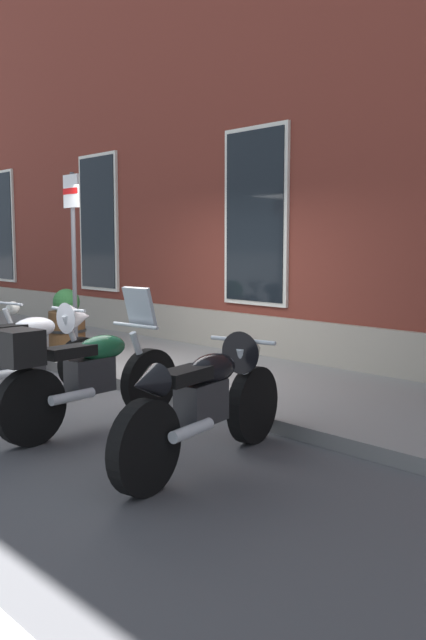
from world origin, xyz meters
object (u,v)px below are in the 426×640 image
(motorcycle_white_sport, at_px, (34,348))
(motorcycle_green_touring, at_px, (85,373))
(motorcycle_black_sport, at_px, (211,395))
(barrel_planter, at_px, (67,323))
(parking_sign, at_px, (73,240))

(motorcycle_white_sport, relative_size, motorcycle_green_touring, 1.02)
(motorcycle_white_sport, distance_m, motorcycle_black_sport, 2.94)
(barrel_planter, bearing_deg, motorcycle_green_touring, -28.10)
(motorcycle_white_sport, xyz_separation_m, motorcycle_green_touring, (1.48, -0.26, -0.03))
(motorcycle_white_sport, distance_m, parking_sign, 2.18)
(barrel_planter, bearing_deg, motorcycle_white_sport, -38.03)
(motorcycle_black_sport, distance_m, barrel_planter, 5.35)
(motorcycle_green_touring, distance_m, parking_sign, 3.40)
(motorcycle_green_touring, distance_m, barrel_planter, 4.10)
(parking_sign, bearing_deg, motorcycle_black_sport, -17.45)
(motorcycle_green_touring, bearing_deg, parking_sign, 150.54)
(parking_sign, bearing_deg, motorcycle_green_touring, -29.46)
(motorcycle_white_sport, distance_m, motorcycle_green_touring, 1.51)
(motorcycle_green_touring, bearing_deg, motorcycle_black_sport, 9.19)
(motorcycle_white_sport, height_order, motorcycle_green_touring, motorcycle_green_touring)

